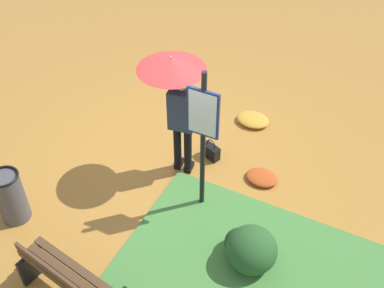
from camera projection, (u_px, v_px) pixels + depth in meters
The scene contains 9 objects.
ground_plane at pixel (174, 161), 7.67m from camera, with size 18.00×18.00×0.00m, color #B27A33.
person_with_umbrella at pixel (176, 87), 6.52m from camera, with size 0.96×0.96×2.04m.
info_sign_post at pixel (203, 129), 6.02m from camera, with size 0.44×0.07×2.30m.
handbag at pixel (211, 151), 7.65m from camera, with size 0.33×0.24×0.37m.
park_bench at pixel (69, 281), 5.56m from camera, with size 1.40×0.58×0.75m.
trash_bin at pixel (10, 197), 6.52m from camera, with size 0.42×0.42×0.83m.
shrub_cluster at pixel (249, 248), 6.05m from camera, with size 0.73×0.67×0.60m.
leaf_pile_near_person at pixel (262, 177), 7.31m from camera, with size 0.50×0.40×0.11m.
leaf_pile_by_bench at pixel (253, 120), 8.36m from camera, with size 0.58×0.47×0.13m.
Camera 1 is at (-2.74, 4.82, 5.31)m, focal length 44.11 mm.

